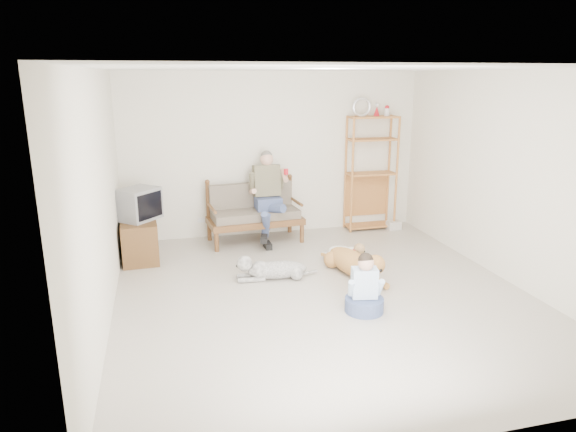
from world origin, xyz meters
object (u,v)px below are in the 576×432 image
object	(u,v)px
golden_retriever	(356,264)
loveseat	(254,212)
etagere	(371,172)
tv_stand	(139,239)

from	to	relation	value
golden_retriever	loveseat	bearing A→B (deg)	107.22
loveseat	etagere	xyz separation A→B (m)	(2.09, 0.17, 0.52)
etagere	tv_stand	bearing A→B (deg)	-170.76
loveseat	etagere	size ratio (longest dim) A/B	0.68
loveseat	golden_retriever	distance (m)	2.18
etagere	golden_retriever	bearing A→B (deg)	-117.13
golden_retriever	tv_stand	bearing A→B (deg)	141.84
etagere	golden_retriever	world-z (taller)	etagere
tv_stand	etagere	bearing A→B (deg)	6.84
etagere	tv_stand	world-z (taller)	etagere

